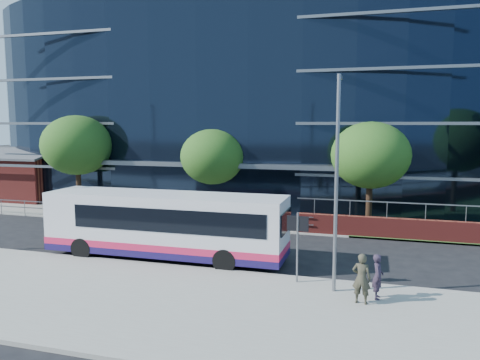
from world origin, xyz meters
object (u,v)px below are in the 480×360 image
(pedestrian, at_px, (378,276))
(tree_far_a, at_px, (77,145))
(street_sign, at_px, (298,232))
(tree_far_b, at_px, (213,157))
(city_bus, at_px, (167,225))
(pedestrian_b, at_px, (362,278))
(tree_far_c, at_px, (371,155))
(brick_pavilion, at_px, (21,176))
(streetlight_east, at_px, (337,177))

(pedestrian, bearing_deg, tree_far_a, 58.67)
(street_sign, relative_size, pedestrian, 1.72)
(street_sign, bearing_deg, tree_far_b, 124.08)
(street_sign, relative_size, city_bus, 0.24)
(pedestrian_b, bearing_deg, tree_far_c, -82.40)
(city_bus, xyz_separation_m, pedestrian, (9.56, -2.82, -0.69))
(brick_pavilion, relative_size, pedestrian, 5.29)
(tree_far_a, relative_size, streetlight_east, 0.87)
(tree_far_a, bearing_deg, streetlight_east, -30.46)
(city_bus, distance_m, pedestrian, 9.99)
(tree_far_b, distance_m, streetlight_east, 14.74)
(pedestrian_b, bearing_deg, brick_pavilion, -22.34)
(tree_far_c, distance_m, city_bus, 12.85)
(tree_far_c, height_order, city_bus, tree_far_c)
(pedestrian, bearing_deg, brick_pavilion, 59.49)
(street_sign, height_order, tree_far_b, tree_far_b)
(city_bus, bearing_deg, street_sign, -16.57)
(tree_far_b, bearing_deg, street_sign, -55.92)
(tree_far_b, bearing_deg, brick_pavilion, 168.12)
(city_bus, bearing_deg, tree_far_b, 95.80)
(brick_pavilion, bearing_deg, pedestrian_b, -29.86)
(tree_far_c, height_order, streetlight_east, streetlight_east)
(brick_pavilion, xyz_separation_m, tree_far_a, (9.00, -4.50, 2.92))
(streetlight_east, relative_size, pedestrian_b, 4.48)
(brick_pavilion, bearing_deg, streetlight_east, -29.24)
(brick_pavilion, xyz_separation_m, streetlight_east, (28.00, -15.67, 2.50))
(tree_far_c, bearing_deg, pedestrian, -87.21)
(tree_far_a, distance_m, tree_far_b, 10.03)
(tree_far_a, xyz_separation_m, pedestrian, (20.56, -11.52, -3.90))
(tree_far_b, xyz_separation_m, pedestrian, (10.56, -12.02, -3.25))
(street_sign, height_order, pedestrian_b, street_sign)
(tree_far_a, height_order, pedestrian, tree_far_a)
(pedestrian, distance_m, pedestrian_b, 0.84)
(brick_pavilion, relative_size, tree_far_b, 1.42)
(tree_far_a, height_order, streetlight_east, streetlight_east)
(tree_far_b, bearing_deg, city_bus, -83.79)
(city_bus, bearing_deg, brick_pavilion, 146.16)
(brick_pavilion, relative_size, pedestrian_b, 4.82)
(tree_far_c, relative_size, pedestrian_b, 3.65)
(pedestrian, bearing_deg, tree_far_c, 0.73)
(pedestrian, bearing_deg, street_sign, 70.93)
(tree_far_c, height_order, pedestrian_b, tree_far_c)
(tree_far_b, bearing_deg, pedestrian_b, -51.65)
(tree_far_a, xyz_separation_m, pedestrian_b, (20.02, -12.16, -3.82))
(street_sign, distance_m, tree_far_a, 20.63)
(street_sign, distance_m, tree_far_b, 13.54)
(pedestrian, height_order, pedestrian_b, pedestrian_b)
(brick_pavilion, height_order, tree_far_b, tree_far_b)
(brick_pavilion, relative_size, street_sign, 3.07)
(street_sign, xyz_separation_m, pedestrian_b, (2.52, -1.57, -1.11))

